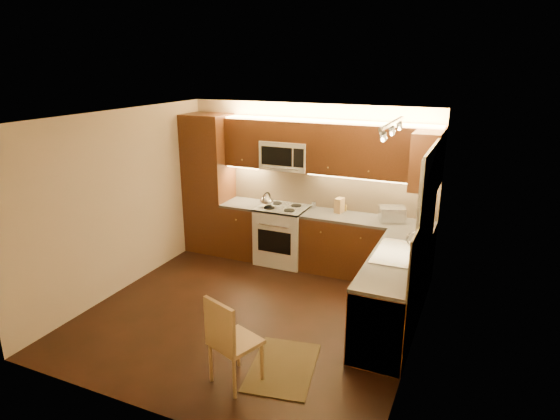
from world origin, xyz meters
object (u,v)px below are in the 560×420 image
at_px(kettle, 267,200).
at_px(toaster_oven, 392,214).
at_px(microwave, 286,155).
at_px(stove, 283,234).
at_px(dining_chair, 236,340).
at_px(soap_bottle, 421,239).
at_px(knife_block, 339,205).
at_px(sink, 399,248).

bearing_deg(kettle, toaster_oven, 21.72).
bearing_deg(microwave, stove, -90.00).
relative_size(toaster_oven, dining_chair, 0.37).
relative_size(microwave, soap_bottle, 3.61).
bearing_deg(soap_bottle, stove, 164.81).
distance_m(microwave, dining_chair, 3.43).
distance_m(stove, knife_block, 1.04).
xyz_separation_m(microwave, kettle, (-0.23, -0.24, -0.68)).
bearing_deg(stove, kettle, -154.78).
distance_m(stove, soap_bottle, 2.42).
bearing_deg(kettle, stove, 42.00).
height_order(sink, kettle, kettle).
height_order(toaster_oven, soap_bottle, toaster_oven).
distance_m(stove, sink, 2.35).
height_order(microwave, dining_chair, microwave).
bearing_deg(dining_chair, knife_block, 108.77).
distance_m(sink, soap_bottle, 0.39).
bearing_deg(toaster_oven, stove, 160.54).
distance_m(microwave, kettle, 0.75).
bearing_deg(soap_bottle, dining_chair, -118.82).
bearing_deg(sink, knife_block, 131.41).
relative_size(knife_block, dining_chair, 0.23).
xyz_separation_m(stove, sink, (2.00, -1.12, 0.52)).
bearing_deg(soap_bottle, sink, -119.01).
bearing_deg(stove, knife_block, 9.88).
bearing_deg(toaster_oven, dining_chair, -128.08).
relative_size(toaster_oven, soap_bottle, 1.68).
height_order(stove, microwave, microwave).
relative_size(sink, toaster_oven, 2.42).
relative_size(microwave, sink, 0.88).
relative_size(kettle, dining_chair, 0.26).
height_order(microwave, kettle, microwave).
xyz_separation_m(sink, dining_chair, (-1.22, -1.84, -0.50)).
bearing_deg(soap_bottle, toaster_oven, 126.31).
distance_m(sink, dining_chair, 2.26).
relative_size(microwave, kettle, 3.10).
relative_size(kettle, knife_block, 1.09).
xyz_separation_m(knife_block, soap_bottle, (1.34, -0.96, -0.01)).
bearing_deg(sink, toaster_oven, 104.89).
relative_size(microwave, dining_chair, 0.80).
distance_m(sink, knife_block, 1.70).
height_order(toaster_oven, dining_chair, toaster_oven).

